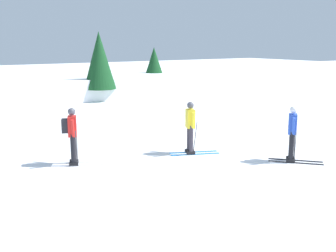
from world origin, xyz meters
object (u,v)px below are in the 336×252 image
skier_blue (292,132)px  conifer_far_centre (99,60)px  conifer_far_left (154,65)px  skier_red (72,133)px  skier_yellow (190,126)px

skier_blue → conifer_far_centre: 15.44m
conifer_far_left → conifer_far_centre: (-5.46, -2.58, 0.55)m
skier_red → conifer_far_left: bearing=50.9°
skier_blue → conifer_far_left: 18.98m
skier_yellow → conifer_far_centre: bearing=78.1°
skier_yellow → conifer_far_left: conifer_far_left is taller
skier_yellow → skier_red: 3.76m
skier_yellow → conifer_far_left: (8.18, 15.49, 1.00)m
conifer_far_centre → skier_yellow: bearing=-101.9°
skier_red → conifer_far_centre: bearing=62.0°
skier_blue → skier_yellow: bearing=129.7°
skier_red → conifer_far_left: (11.83, 14.57, 0.97)m
skier_yellow → skier_blue: bearing=-50.3°
skier_yellow → conifer_far_left: bearing=62.2°
skier_blue → conifer_far_left: bearing=71.0°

